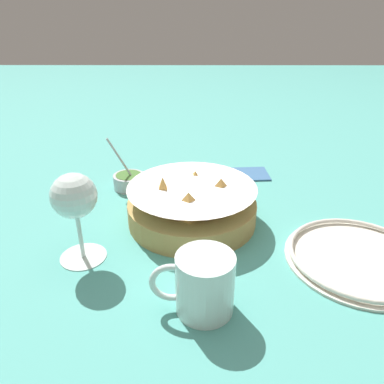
# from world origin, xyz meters

# --- Properties ---
(ground_plane) EXTENTS (4.00, 4.00, 0.00)m
(ground_plane) POSITION_xyz_m (0.00, 0.00, 0.00)
(ground_plane) COLOR teal
(food_basket) EXTENTS (0.25, 0.25, 0.10)m
(food_basket) POSITION_xyz_m (-0.01, 0.01, 0.03)
(food_basket) COLOR #B2894C
(food_basket) RESTS_ON ground_plane
(sauce_cup) EXTENTS (0.08, 0.07, 0.12)m
(sauce_cup) POSITION_xyz_m (0.14, -0.13, 0.02)
(sauce_cup) COLOR #B7B7BC
(sauce_cup) RESTS_ON ground_plane
(wine_glass) EXTENTS (0.08, 0.08, 0.15)m
(wine_glass) POSITION_xyz_m (0.17, 0.13, 0.11)
(wine_glass) COLOR silver
(wine_glass) RESTS_ON ground_plane
(beer_mug) EXTENTS (0.12, 0.08, 0.09)m
(beer_mug) POSITION_xyz_m (-0.03, 0.25, 0.04)
(beer_mug) COLOR silver
(beer_mug) RESTS_ON ground_plane
(side_plate) EXTENTS (0.24, 0.24, 0.01)m
(side_plate) POSITION_xyz_m (-0.28, 0.14, 0.01)
(side_plate) COLOR silver
(side_plate) RESTS_ON ground_plane
(napkin) EXTENTS (0.14, 0.09, 0.01)m
(napkin) POSITION_xyz_m (-0.13, -0.20, 0.00)
(napkin) COLOR #38608E
(napkin) RESTS_ON ground_plane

